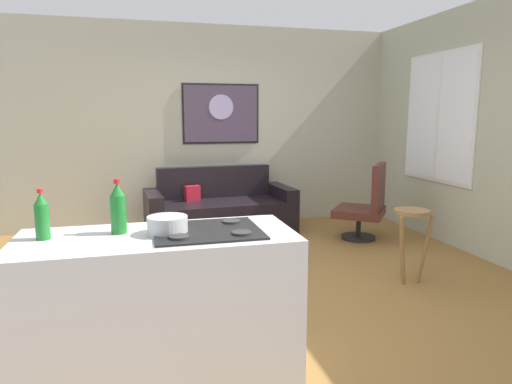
{
  "coord_description": "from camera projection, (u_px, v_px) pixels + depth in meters",
  "views": [
    {
      "loc": [
        -1.04,
        -4.02,
        1.56
      ],
      "look_at": [
        0.25,
        0.9,
        0.7
      ],
      "focal_mm": 31.77,
      "sensor_mm": 36.0,
      "label": 1
    }
  ],
  "objects": [
    {
      "name": "armchair",
      "position": [
        366.0,
        205.0,
        5.69
      ],
      "size": [
        0.84,
        0.84,
        0.97
      ],
      "color": "black",
      "rests_on": "ground"
    },
    {
      "name": "window",
      "position": [
        439.0,
        118.0,
        5.6
      ],
      "size": [
        0.03,
        1.32,
        1.59
      ],
      "color": "silver"
    },
    {
      "name": "bar_stool",
      "position": [
        411.0,
        227.0,
        4.23
      ],
      "size": [
        0.37,
        0.37,
        0.7
      ],
      "color": "olive",
      "rests_on": "ground"
    },
    {
      "name": "right_wall",
      "position": [
        475.0,
        130.0,
        5.06
      ],
      "size": [
        0.05,
        6.4,
        2.8
      ],
      "primitive_type": "cube",
      "color": "#AEB198",
      "rests_on": "ground"
    },
    {
      "name": "soda_bottle_2",
      "position": [
        118.0,
        209.0,
        2.52
      ],
      "size": [
        0.09,
        0.09,
        0.31
      ],
      "color": "#1F792B",
      "rests_on": "kitchen_counter"
    },
    {
      "name": "couch",
      "position": [
        220.0,
        212.0,
        6.05
      ],
      "size": [
        1.98,
        0.97,
        0.87
      ],
      "color": "black",
      "rests_on": "ground"
    },
    {
      "name": "kitchen_counter",
      "position": [
        161.0,
        311.0,
        2.59
      ],
      "size": [
        1.53,
        0.66,
        0.93
      ],
      "color": "silver",
      "rests_on": "ground"
    },
    {
      "name": "wall_painting",
      "position": [
        221.0,
        114.0,
        6.39
      ],
      "size": [
        1.09,
        0.03,
        0.83
      ],
      "color": "black"
    },
    {
      "name": "ground",
      "position": [
        255.0,
        282.0,
        4.35
      ],
      "size": [
        6.4,
        6.4,
        0.04
      ],
      "primitive_type": "cube",
      "color": "olive"
    },
    {
      "name": "soda_bottle",
      "position": [
        42.0,
        217.0,
        2.4
      ],
      "size": [
        0.07,
        0.07,
        0.27
      ],
      "color": "#1F792B",
      "rests_on": "kitchen_counter"
    },
    {
      "name": "back_wall",
      "position": [
        212.0,
        127.0,
        6.43
      ],
      "size": [
        6.4,
        0.05,
        2.8
      ],
      "primitive_type": "cube",
      "color": "#AEAC96",
      "rests_on": "ground"
    },
    {
      "name": "coffee_table",
      "position": [
        229.0,
        225.0,
        4.94
      ],
      "size": [
        1.0,
        0.52,
        0.41
      ],
      "color": "silver",
      "rests_on": "ground"
    },
    {
      "name": "mixing_bowl",
      "position": [
        168.0,
        225.0,
        2.52
      ],
      "size": [
        0.22,
        0.22,
        0.1
      ],
      "color": "silver",
      "rests_on": "kitchen_counter"
    }
  ]
}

